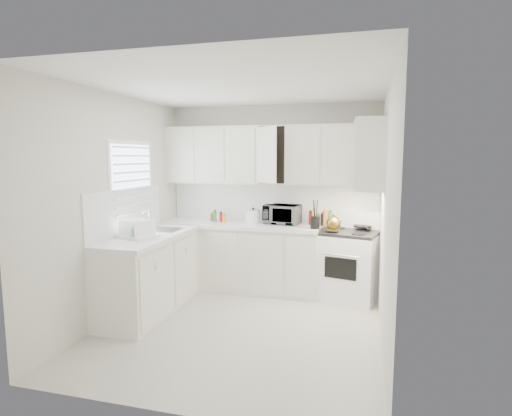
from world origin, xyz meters
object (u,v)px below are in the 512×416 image
(rice_cooker, at_px, (253,215))
(microwave, at_px, (282,212))
(utensil_crock, at_px, (315,214))
(tea_kettle, at_px, (334,222))
(stove, at_px, (347,256))
(dish_rack, at_px, (137,227))

(rice_cooker, bearing_deg, microwave, 13.12)
(utensil_crock, bearing_deg, tea_kettle, -0.99)
(microwave, relative_size, rice_cooker, 2.25)
(rice_cooker, bearing_deg, utensil_crock, -4.56)
(tea_kettle, distance_m, utensil_crock, 0.26)
(stove, relative_size, utensil_crock, 2.98)
(tea_kettle, bearing_deg, utensil_crock, 174.50)
(microwave, height_order, rice_cooker, microwave)
(stove, height_order, dish_rack, dish_rack)
(utensil_crock, xyz_separation_m, dish_rack, (-1.92, -1.11, -0.07))
(stove, xyz_separation_m, utensil_crock, (-0.42, -0.16, 0.56))
(stove, relative_size, tea_kettle, 5.04)
(stove, bearing_deg, microwave, -174.67)
(microwave, xyz_separation_m, rice_cooker, (-0.42, -0.00, -0.06))
(tea_kettle, height_order, dish_rack, dish_rack)
(microwave, height_order, utensil_crock, utensil_crock)
(utensil_crock, distance_m, dish_rack, 2.22)
(stove, distance_m, utensil_crock, 0.72)
(stove, bearing_deg, dish_rack, -138.02)
(tea_kettle, height_order, utensil_crock, utensil_crock)
(rice_cooker, xyz_separation_m, dish_rack, (-1.01, -1.40, 0.01))
(microwave, bearing_deg, tea_kettle, -14.00)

